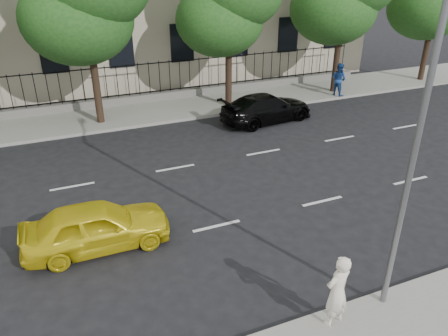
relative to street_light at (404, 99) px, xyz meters
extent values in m
plane|color=black|center=(-2.50, 1.77, -5.15)|extent=(120.00, 120.00, 0.00)
cube|color=gray|center=(-2.50, 15.77, -5.07)|extent=(60.00, 4.00, 0.15)
cube|color=slate|center=(-2.50, 17.47, -4.80)|extent=(30.00, 0.50, 0.40)
cube|color=black|center=(-2.50, 17.47, -4.50)|extent=(28.80, 0.05, 0.05)
cube|color=black|center=(-2.50, 17.47, -2.90)|extent=(28.80, 0.05, 0.05)
cylinder|color=slate|center=(0.00, -0.53, -1.00)|extent=(0.14, 0.14, 8.00)
cylinder|color=#382619|center=(-4.50, 14.97, -3.34)|extent=(0.36, 0.36, 3.32)
ellipsoid|color=#1B4D19|center=(-4.90, 15.27, -0.05)|extent=(5.13, 5.13, 4.21)
cylinder|color=#382619|center=(2.50, 14.97, -3.46)|extent=(0.36, 0.36, 3.08)
ellipsoid|color=#1B4D19|center=(2.10, 15.27, -0.48)|extent=(4.56, 4.56, 3.74)
cylinder|color=#382619|center=(9.50, 14.97, -3.39)|extent=(0.36, 0.36, 3.22)
ellipsoid|color=#1B4D19|center=(9.10, 15.27, -0.22)|extent=(4.94, 4.94, 4.06)
cylinder|color=#382619|center=(16.50, 14.97, -3.49)|extent=(0.36, 0.36, 3.01)
ellipsoid|color=#1B4D19|center=(16.10, 15.27, -0.49)|extent=(4.75, 4.75, 3.90)
imported|color=yellow|center=(-6.11, 4.64, -4.43)|extent=(4.24, 1.75, 1.44)
imported|color=black|center=(3.42, 12.17, -4.43)|extent=(5.15, 2.65, 1.43)
imported|color=white|center=(-1.55, -0.63, -4.07)|extent=(0.76, 0.59, 1.86)
imported|color=navy|center=(9.21, 14.17, -4.05)|extent=(0.99, 1.11, 1.90)
camera|label=1|loc=(-6.77, -6.55, 2.74)|focal=35.00mm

